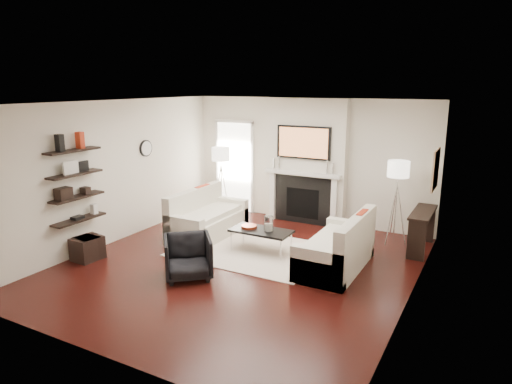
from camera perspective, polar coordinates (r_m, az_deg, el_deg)
The scene contains 71 objects.
room_envelope at distance 7.39m, azimuth -2.21°, elevation 0.56°, with size 6.00×6.00×6.00m.
chimney_breast at distance 9.93m, azimuth 6.26°, elevation 3.81°, with size 1.80×0.25×2.70m, color silver.
fireplace_surround at distance 9.98m, azimuth 5.84°, elevation -1.01°, with size 1.30×0.02×1.04m, color black.
firebox at distance 9.99m, azimuth 5.82°, elevation -1.40°, with size 0.75×0.02×0.65m, color black.
mantel_pilaster_l at distance 10.23m, azimuth 2.06°, elevation -0.41°, with size 0.12×0.08×1.10m, color white.
mantel_pilaster_r at distance 9.70m, azimuth 9.71°, elevation -1.37°, with size 0.12×0.08×1.10m, color white.
mantel_shelf at distance 9.80m, azimuth 5.81°, elevation 2.33°, with size 1.70×0.18×0.07m, color white.
tv_body at distance 9.72m, azimuth 5.96°, elevation 6.17°, with size 1.20×0.06×0.70m, color black.
tv_screen at distance 9.69m, azimuth 5.89°, elevation 6.15°, with size 1.10×0.01×0.62m, color #BF723F.
candlestick_l_tall at distance 9.99m, azimuth 2.95°, elevation 3.68°, with size 0.04×0.04×0.30m, color silver.
candlestick_l_short at distance 10.06m, azimuth 2.27°, elevation 3.57°, with size 0.04×0.04×0.24m, color silver.
candlestick_r_tall at distance 9.58m, azimuth 8.90°, elevation 3.11°, with size 0.04×0.04×0.30m, color silver.
candlestick_r_short at distance 9.55m, azimuth 9.63°, elevation 2.86°, with size 0.04×0.04×0.24m, color silver.
hallway_panel at distance 10.89m, azimuth -2.63°, elevation 3.12°, with size 0.90×0.02×2.10m, color white.
door_trim_l at distance 11.12m, azimuth -4.81°, elevation 3.31°, with size 0.06×0.06×2.16m, color white.
door_trim_r at distance 10.64m, azimuth -0.46°, elevation 2.89°, with size 0.06×0.06×2.16m, color white.
door_trim_top at distance 10.73m, azimuth -2.75°, elevation 8.79°, with size 1.02×0.06×0.06m, color white.
rug at distance 8.46m, azimuth -0.64°, elevation -7.27°, with size 2.60×2.00×0.01m, color beige.
loveseat_left_base at distance 9.24m, azimuth -5.96°, elevation -4.19°, with size 0.85×1.80×0.42m, color silver.
loveseat_left_back at distance 9.34m, azimuth -7.71°, elevation -2.03°, with size 0.18×1.80×0.80m, color silver.
loveseat_left_arm_n at distance 8.59m, azimuth -9.02°, elevation -5.03°, with size 0.85×0.18×0.60m, color silver.
loveseat_left_arm_s at distance 9.86m, azimuth -3.33°, elevation -2.45°, with size 0.85×0.18×0.60m, color silver.
loveseat_left_cushion at distance 9.14m, azimuth -5.74°, elevation -2.68°, with size 0.63×1.44×0.10m, color silver.
pillow_left_orange at distance 9.52m, azimuth -6.69°, elevation -0.43°, with size 0.10×0.42×0.42m, color #AB2D15.
pillow_left_charcoal at distance 9.06m, azimuth -8.86°, elevation -1.29°, with size 0.10×0.40×0.40m, color black.
loveseat_right_base at distance 7.74m, azimuth 9.86°, elevation -7.86°, with size 0.85×1.80×0.42m, color silver.
loveseat_right_back at distance 7.55m, azimuth 12.38°, elevation -6.00°, with size 0.18×1.80×0.80m, color silver.
loveseat_right_arm_n at distance 7.00m, azimuth 7.73°, elevation -9.35°, with size 0.85×0.18×0.60m, color silver.
loveseat_right_arm_s at distance 8.44m, azimuth 11.66°, elevation -5.47°, with size 0.85×0.18×0.60m, color silver.
loveseat_right_cushion at distance 7.67m, azimuth 9.58°, elevation -5.99°, with size 0.63×1.44×0.10m, color silver.
pillow_right_orange at distance 7.76m, azimuth 13.07°, elevation -3.91°, with size 0.10×0.42×0.42m, color #AB2D15.
pillow_right_charcoal at distance 7.21m, azimuth 11.78°, elevation -5.26°, with size 0.10×0.40×0.40m, color black.
coffee_table at distance 8.26m, azimuth 0.65°, elevation -4.88°, with size 1.10×0.55×0.04m, color black.
coffee_leg_nw at distance 8.38m, azimuth -3.11°, elevation -6.15°, with size 0.02×0.02×0.38m, color silver.
coffee_leg_ne at distance 7.93m, azimuth 3.12°, elevation -7.30°, with size 0.02×0.02×0.38m, color silver.
coffee_leg_sw at distance 8.74m, azimuth -1.60°, elevation -5.30°, with size 0.02×0.02×0.38m, color silver.
coffee_leg_se at distance 8.31m, azimuth 4.43°, elevation -6.34°, with size 0.02×0.02×0.38m, color silver.
hurricane_glass at distance 8.15m, azimuth 1.59°, elevation -3.97°, with size 0.16×0.16×0.28m, color white.
hurricane_candle at distance 8.16m, azimuth 1.58°, elevation -4.41°, with size 0.09×0.09×0.14m, color white.
copper_bowl at distance 8.36m, azimuth -0.87°, elevation -4.34°, with size 0.29×0.29×0.05m, color #9C311A.
armchair at distance 7.31m, azimuth -8.51°, elevation -7.80°, with size 0.72×0.67×0.74m, color black.
lamp_left_post at distance 10.47m, azimuth -4.33°, elevation 0.16°, with size 0.02×0.02×1.20m, color silver.
lamp_left_shade at distance 10.31m, azimuth -4.42°, elevation 4.77°, with size 0.40×0.40×0.30m, color white.
lamp_left_leg_a at distance 10.41m, azimuth -3.82°, elevation 0.10°, with size 0.02×0.02×1.25m, color silver.
lamp_left_leg_b at distance 10.57m, azimuth -4.31°, elevation 0.30°, with size 0.02×0.02×1.25m, color silver.
lamp_left_leg_c at distance 10.42m, azimuth -4.87°, elevation 0.09°, with size 0.02×0.02×1.25m, color silver.
lamp_right_post at distance 9.05m, azimuth 17.01°, elevation -2.53°, with size 0.02×0.02×1.20m, color silver.
lamp_right_shade at distance 8.86m, azimuth 17.39°, elevation 2.77°, with size 0.40×0.40×0.30m, color white.
lamp_right_leg_a at distance 9.03m, azimuth 17.70°, elevation -2.61°, with size 0.02×0.02×1.25m, color silver.
lamp_right_leg_b at distance 9.15m, azimuth 16.80°, elevation -2.34°, with size 0.02×0.02×1.25m, color silver.
lamp_right_leg_c at distance 8.97m, azimuth 16.55°, elevation -2.64°, with size 0.02×0.02×1.25m, color silver.
console_top at distance 8.77m, azimuth 20.17°, elevation -2.38°, with size 0.35×1.20×0.04m, color black.
console_leg_n at distance 8.36m, azimuth 19.40°, elevation -5.78°, with size 0.30×0.04×0.71m, color black.
console_leg_s at distance 9.40m, azimuth 20.49°, elevation -3.76°, with size 0.30×0.04×0.71m, color black.
wall_art at distance 8.43m, azimuth 21.53°, elevation 2.61°, with size 0.03×0.70×0.70m, color tan.
shelf_bottom at distance 8.48m, azimuth -21.23°, elevation -3.22°, with size 0.25×1.00×0.04m, color black.
shelf_lower at distance 8.38m, azimuth -21.46°, elevation -0.59°, with size 0.25×1.00×0.04m, color black.
shelf_upper at distance 8.30m, azimuth -21.70°, elevation 2.09°, with size 0.25×1.00×0.04m, color black.
shelf_top at distance 8.23m, azimuth -21.94°, elevation 4.82°, with size 0.25×1.00×0.04m, color black.
decor_magfile_a at distance 8.06m, azimuth -23.34°, elevation 5.66°, with size 0.12×0.10×0.28m, color black.
decor_magfile_b at distance 8.32m, azimuth -21.15°, elevation 6.06°, with size 0.12×0.10×0.28m, color #AB2D15.
decor_frame_a at distance 8.23m, azimuth -22.15°, elevation 2.87°, with size 0.04×0.30×0.22m, color white.
decor_frame_b at distance 8.39m, azimuth -20.82°, elevation 3.03°, with size 0.04×0.22×0.18m, color black.
decor_wine_rack at distance 8.19m, azimuth -22.93°, elevation -0.19°, with size 0.18×0.25×0.20m, color black.
decor_box_small at distance 8.48m, azimuth -20.55°, elevation 0.18°, with size 0.15×0.12×0.12m, color black.
decor_books at distance 8.45m, azimuth -21.42°, elevation -2.99°, with size 0.14×0.20×0.05m, color black.
decor_box_tall at distance 8.66m, azimuth -19.60°, elevation -2.00°, with size 0.10×0.10×0.18m, color white.
clock_rim at distance 9.65m, azimuth -13.61°, elevation 5.34°, with size 0.34×0.34×0.04m, color black.
clock_face at distance 9.63m, azimuth -13.50°, elevation 5.33°, with size 0.29×0.29×0.01m, color white.
ottoman_near at distance 8.54m, azimuth -20.10°, elevation -6.53°, with size 0.40×0.40×0.40m, color black.
ottoman_far at distance 8.49m, azimuth -20.51°, elevation -6.68°, with size 0.40×0.40×0.40m, color black.
Camera 1 is at (3.67, -6.20, 3.00)m, focal length 32.00 mm.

